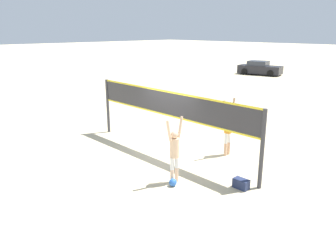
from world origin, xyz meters
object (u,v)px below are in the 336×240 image
player_blocker (228,126)px  volleyball_net (168,110)px  gear_bag (241,184)px  parked_car_mid (260,68)px  player_spiker (175,150)px  volleyball (173,182)px

player_blocker → volleyball_net: bearing=-47.2°
gear_bag → parked_car_mid: 25.98m
gear_bag → parked_car_mid: (-12.70, 22.66, 0.49)m
player_spiker → parked_car_mid: player_spiker is taller
player_blocker → gear_bag: (1.85, -1.89, -0.97)m
gear_bag → player_spiker: bearing=-145.7°
volleyball_net → parked_car_mid: bearing=112.6°
player_spiker → player_blocker: player_blocker is taller
volleyball_net → gear_bag: (3.45, -0.41, -1.55)m
volleyball_net → parked_car_mid: (-9.25, 22.26, -1.06)m
player_spiker → parked_car_mid: 26.23m
player_spiker → gear_bag: 2.18m
player_spiker → parked_car_mid: bearing=25.0°
volleyball → parked_car_mid: parked_car_mid is taller
parked_car_mid → volleyball: bearing=-77.2°
player_blocker → gear_bag: bearing=44.5°
player_spiker → gear_bag: bearing=-55.7°
volleyball_net → player_blocker: bearing=42.8°
volleyball_net → volleyball: (1.96, -1.72, -1.58)m
player_spiker → player_blocker: 3.01m
player_spiker → volleyball: player_spiker is taller
volleyball_net → player_spiker: bearing=-39.9°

